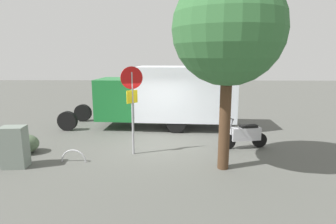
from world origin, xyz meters
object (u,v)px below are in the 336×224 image
at_px(street_tree, 229,30).
at_px(bike_rack_hoop, 74,162).
at_px(motorcycle, 245,135).
at_px(stop_sign, 132,97).
at_px(utility_cabinet, 14,147).
at_px(box_truck_near, 166,94).

xyz_separation_m(street_tree, bike_rack_hoop, (4.80, -0.42, -4.12)).
distance_m(motorcycle, bike_rack_hoop, 6.16).
xyz_separation_m(motorcycle, stop_sign, (4.09, 0.72, 1.53)).
bearing_deg(stop_sign, bike_rack_hoop, 23.03).
bearing_deg(stop_sign, utility_cabinet, 19.54).
bearing_deg(street_tree, utility_cabinet, 0.32).
bearing_deg(bike_rack_hoop, street_tree, 175.03).
relative_size(box_truck_near, motorcycle, 4.62).
distance_m(stop_sign, utility_cabinet, 3.97).
height_order(box_truck_near, bike_rack_hoop, box_truck_near).
relative_size(box_truck_near, stop_sign, 2.71).
bearing_deg(box_truck_near, utility_cabinet, 51.28).
bearing_deg(utility_cabinet, box_truck_near, -131.97).
distance_m(motorcycle, street_tree, 4.24).
bearing_deg(motorcycle, stop_sign, -0.42).
bearing_deg(motorcycle, bike_rack_hoop, 3.82).
bearing_deg(stop_sign, motorcycle, -169.99).
bearing_deg(street_tree, box_truck_near, -69.36).
distance_m(stop_sign, street_tree, 3.80).
bearing_deg(utility_cabinet, bike_rack_hoop, -164.57).
distance_m(box_truck_near, street_tree, 5.92).
bearing_deg(motorcycle, utility_cabinet, 4.08).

